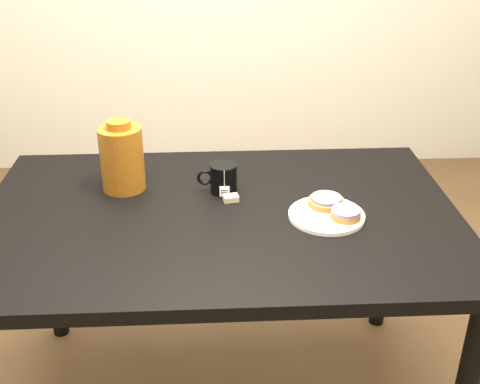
# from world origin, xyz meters

# --- Properties ---
(table) EXTENTS (1.40, 0.90, 0.75)m
(table) POSITION_xyz_m (0.00, 0.00, 0.67)
(table) COLOR black
(table) RESTS_ON ground_plane
(plate) EXTENTS (0.22, 0.22, 0.02)m
(plate) POSITION_xyz_m (0.31, -0.05, 0.76)
(plate) COLOR white
(plate) RESTS_ON table
(bagel_back) EXTENTS (0.13, 0.13, 0.03)m
(bagel_back) POSITION_xyz_m (0.31, 0.01, 0.77)
(bagel_back) COLOR brown
(bagel_back) RESTS_ON plate
(bagel_front) EXTENTS (0.12, 0.12, 0.03)m
(bagel_front) POSITION_xyz_m (0.35, -0.07, 0.78)
(bagel_front) COLOR brown
(bagel_front) RESTS_ON plate
(mug) EXTENTS (0.13, 0.09, 0.09)m
(mug) POSITION_xyz_m (0.01, 0.13, 0.80)
(mug) COLOR black
(mug) RESTS_ON table
(teabag_pouch) EXTENTS (0.05, 0.04, 0.02)m
(teabag_pouch) POSITION_xyz_m (0.03, 0.07, 0.76)
(teabag_pouch) COLOR #C6B793
(teabag_pouch) RESTS_ON table
(bagel_package) EXTENTS (0.14, 0.14, 0.23)m
(bagel_package) POSITION_xyz_m (-0.30, 0.17, 0.85)
(bagel_package) COLOR #65330D
(bagel_package) RESTS_ON table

